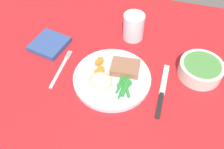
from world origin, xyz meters
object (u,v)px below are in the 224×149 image
at_px(fork, 61,69).
at_px(knife, 162,91).
at_px(dinner_plate, 112,78).
at_px(napkin, 49,44).
at_px(meat_portion, 125,67).
at_px(salad_bowl, 201,69).
at_px(water_glass, 133,28).

distance_m(fork, knife, 0.33).
distance_m(dinner_plate, napkin, 0.27).
distance_m(meat_portion, fork, 0.21).
bearing_deg(napkin, salad_bowl, 0.92).
distance_m(meat_portion, water_glass, 0.18).
bearing_deg(meat_portion, napkin, 170.20).
bearing_deg(napkin, knife, -12.37).
relative_size(dinner_plate, knife, 1.19).
relative_size(fork, knife, 0.81).
bearing_deg(napkin, water_glass, 24.84).
distance_m(knife, water_glass, 0.26).
height_order(dinner_plate, salad_bowl, salad_bowl).
bearing_deg(water_glass, napkin, -155.16).
bearing_deg(fork, knife, 3.44).
height_order(dinner_plate, napkin, napkin).
xyz_separation_m(dinner_plate, napkin, (-0.25, 0.09, 0.00)).
xyz_separation_m(meat_portion, water_glass, (-0.01, 0.18, 0.01)).
distance_m(dinner_plate, salad_bowl, 0.28).
bearing_deg(knife, water_glass, 121.41).
height_order(water_glass, napkin, water_glass).
distance_m(water_glass, napkin, 0.30).
bearing_deg(meat_portion, knife, -18.02).
height_order(meat_portion, fork, meat_portion).
xyz_separation_m(meat_portion, napkin, (-0.29, 0.05, -0.02)).
xyz_separation_m(knife, salad_bowl, (0.10, 0.10, 0.03)).
distance_m(salad_bowl, napkin, 0.52).
xyz_separation_m(dinner_plate, salad_bowl, (0.26, 0.10, 0.02)).
height_order(salad_bowl, napkin, salad_bowl).
bearing_deg(knife, salad_bowl, 42.59).
distance_m(meat_portion, salad_bowl, 0.24).
bearing_deg(fork, salad_bowl, 16.29).
bearing_deg(dinner_plate, fork, -179.15).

